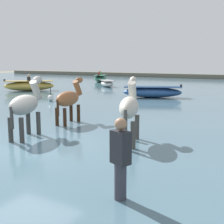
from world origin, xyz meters
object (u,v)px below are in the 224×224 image
person_spectator_far (120,164)px  boat_mid_outer (29,86)px  boat_mid_channel (100,78)px  boat_near_port (107,83)px  horse_lead_grey (26,106)px  boat_distant_west (152,92)px  channel_buoy (51,98)px  horse_trailing_pinto (129,109)px  horse_flank_chestnut (69,100)px

person_spectator_far → boat_mid_outer: bearing=140.1°
boat_mid_channel → boat_near_port: bearing=-52.0°
boat_mid_channel → person_spectator_far: person_spectator_far is taller
boat_mid_outer → person_spectator_far: person_spectator_far is taller
horse_lead_grey → boat_distant_west: horse_lead_grey is taller
channel_buoy → horse_trailing_pinto: bearing=-35.3°
person_spectator_far → horse_trailing_pinto: bearing=115.5°
horse_trailing_pinto → boat_distant_west: size_ratio=0.54×
boat_distant_west → horse_lead_grey: bearing=-85.3°
horse_trailing_pinto → boat_mid_outer: (-13.86, 9.67, -0.57)m
channel_buoy → boat_near_port: bearing=104.4°
boat_near_port → boat_mid_outer: (-3.10, -6.44, 0.10)m
horse_trailing_pinto → horse_flank_chestnut: (-3.15, 1.28, -0.09)m
horse_trailing_pinto → person_spectator_far: horse_trailing_pinto is taller
horse_flank_chestnut → channel_buoy: (-4.96, 4.47, -0.69)m
boat_mid_outer → person_spectator_far: bearing=-39.9°
boat_mid_outer → person_spectator_far: size_ratio=2.25×
horse_trailing_pinto → person_spectator_far: (1.54, -3.22, -0.36)m
boat_near_port → person_spectator_far: person_spectator_far is taller
horse_flank_chestnut → person_spectator_far: horse_flank_chestnut is taller
horse_flank_chestnut → channel_buoy: bearing=138.0°
horse_lead_grey → horse_flank_chestnut: horse_lead_grey is taller
boat_near_port → person_spectator_far: 22.91m
horse_flank_chestnut → boat_mid_channel: horse_flank_chestnut is taller
horse_lead_grey → boat_mid_outer: 15.34m
horse_lead_grey → boat_near_port: size_ratio=0.79×
horse_lead_grey → horse_flank_chestnut: 2.33m
horse_flank_chestnut → boat_distant_west: horse_flank_chestnut is taller
boat_near_port → boat_mid_outer: boat_mid_outer is taller
horse_flank_chestnut → boat_distant_west: (-0.69, 9.13, -0.53)m
boat_near_port → person_spectator_far: size_ratio=1.59×
boat_mid_outer → person_spectator_far: 20.08m
horse_trailing_pinto → boat_mid_channel: (-15.18, 21.77, -0.58)m
boat_distant_west → horse_flank_chestnut: bearing=-85.7°
boat_near_port → horse_trailing_pinto: bearing=-56.3°
horse_trailing_pinto → boat_mid_channel: bearing=124.9°
horse_lead_grey → horse_flank_chestnut: bearing=96.3°
horse_trailing_pinto → horse_flank_chestnut: horse_trailing_pinto is taller
boat_near_port → channel_buoy: bearing=-75.6°
horse_trailing_pinto → boat_mid_channel: horse_trailing_pinto is taller
horse_flank_chestnut → channel_buoy: horse_flank_chestnut is taller
horse_trailing_pinto → boat_near_port: 19.39m
boat_mid_outer → horse_trailing_pinto: bearing=-34.9°
horse_lead_grey → boat_mid_channel: horse_lead_grey is taller
boat_distant_west → boat_mid_outer: 10.05m
horse_lead_grey → horse_trailing_pinto: horse_trailing_pinto is taller
horse_lead_grey → person_spectator_far: (4.43, -2.18, -0.35)m
horse_lead_grey → boat_mid_channel: bearing=118.3°
horse_lead_grey → boat_near_port: (-7.87, 17.15, -0.66)m
horse_flank_chestnut → horse_trailing_pinto: bearing=-22.1°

